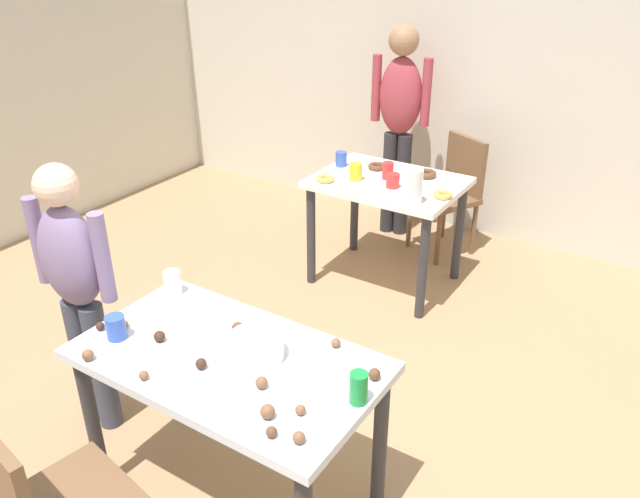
{
  "coord_description": "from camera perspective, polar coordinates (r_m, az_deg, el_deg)",
  "views": [
    {
      "loc": [
        1.31,
        -1.5,
        2.25
      ],
      "look_at": [
        -0.11,
        0.72,
        0.9
      ],
      "focal_mm": 35.76,
      "sensor_mm": 36.0,
      "label": 1
    }
  ],
  "objects": [
    {
      "name": "fork_near",
      "position": [
        2.69,
        -10.42,
        -7.21
      ],
      "size": [
        0.17,
        0.02,
        0.01
      ],
      "primitive_type": "cube",
      "color": "silver",
      "rests_on": "dining_table_near"
    },
    {
      "name": "person_adult_far",
      "position": [
        4.91,
        7.14,
        11.97
      ],
      "size": [
        0.46,
        0.25,
        1.61
      ],
      "color": "#28282D",
      "rests_on": "ground_plane"
    },
    {
      "name": "chair_far_table",
      "position": [
        4.83,
        11.79,
        5.37
      ],
      "size": [
        0.54,
        0.54,
        0.87
      ],
      "color": "brown",
      "rests_on": "ground_plane"
    },
    {
      "name": "cake_ball_1",
      "position": [
        2.79,
        -19.07,
        -6.55
      ],
      "size": [
        0.04,
        0.04,
        0.04
      ],
      "primitive_type": "sphere",
      "color": "#3D2319",
      "rests_on": "dining_table_near"
    },
    {
      "name": "cake_ball_6",
      "position": [
        2.47,
        -10.6,
        -10.06
      ],
      "size": [
        0.04,
        0.04,
        0.04
      ],
      "primitive_type": "sphere",
      "color": "#3D2319",
      "rests_on": "dining_table_near"
    },
    {
      "name": "cake_ball_4",
      "position": [
        2.39,
        4.9,
        -11.1
      ],
      "size": [
        0.05,
        0.05,
        0.05
      ],
      "primitive_type": "sphere",
      "color": "brown",
      "rests_on": "dining_table_near"
    },
    {
      "name": "cup_far_0",
      "position": [
        4.42,
        1.9,
        8.06
      ],
      "size": [
        0.08,
        0.08,
        0.1
      ],
      "primitive_type": "cylinder",
      "color": "#3351B2",
      "rests_on": "dining_table_far"
    },
    {
      "name": "cup_far_3",
      "position": [
        4.17,
        3.21,
        6.9
      ],
      "size": [
        0.08,
        0.08,
        0.11
      ],
      "primitive_type": "cylinder",
      "color": "yellow",
      "rests_on": "dining_table_far"
    },
    {
      "name": "cake_ball_10",
      "position": [
        2.35,
        -5.25,
        -11.81
      ],
      "size": [
        0.05,
        0.05,
        0.05
      ],
      "primitive_type": "sphere",
      "color": "brown",
      "rests_on": "dining_table_near"
    },
    {
      "name": "cake_ball_2",
      "position": [
        2.47,
        -15.5,
        -10.84
      ],
      "size": [
        0.04,
        0.04,
        0.04
      ],
      "primitive_type": "sphere",
      "color": "brown",
      "rests_on": "dining_table_near"
    },
    {
      "name": "dining_table_near",
      "position": [
        2.6,
        -8.14,
        -11.43
      ],
      "size": [
        1.2,
        0.68,
        0.75
      ],
      "color": "silver",
      "rests_on": "ground_plane"
    },
    {
      "name": "dining_table_far",
      "position": [
        4.25,
        6.05,
        4.62
      ],
      "size": [
        0.94,
        0.71,
        0.75
      ],
      "color": "white",
      "rests_on": "ground_plane"
    },
    {
      "name": "cake_ball_8",
      "position": [
        2.65,
        -14.17,
        -7.59
      ],
      "size": [
        0.05,
        0.05,
        0.05
      ],
      "primitive_type": "sphere",
      "color": "#3D2319",
      "rests_on": "dining_table_near"
    },
    {
      "name": "donut_far_2",
      "position": [
        3.97,
        10.92,
        4.78
      ],
      "size": [
        0.12,
        0.12,
        0.03
      ],
      "primitive_type": "torus",
      "color": "gold",
      "rests_on": "dining_table_far"
    },
    {
      "name": "cup_far_1",
      "position": [
        4.07,
        6.53,
        6.1
      ],
      "size": [
        0.09,
        0.09,
        0.09
      ],
      "primitive_type": "cylinder",
      "color": "red",
      "rests_on": "dining_table_far"
    },
    {
      "name": "pitcher_far",
      "position": [
        3.82,
        8.29,
        5.56
      ],
      "size": [
        0.12,
        0.12,
        0.21
      ],
      "primitive_type": "cylinder",
      "color": "white",
      "rests_on": "dining_table_far"
    },
    {
      "name": "cup_near_0",
      "position": [
        2.71,
        -17.8,
        -6.69
      ],
      "size": [
        0.08,
        0.08,
        0.1
      ],
      "primitive_type": "cylinder",
      "color": "#3351B2",
      "rests_on": "dining_table_near"
    },
    {
      "name": "person_girl_near",
      "position": [
        3.08,
        -20.98,
        -2.72
      ],
      "size": [
        0.45,
        0.23,
        1.37
      ],
      "color": "#383D4C",
      "rests_on": "ground_plane"
    },
    {
      "name": "cake_ball_11",
      "position": [
        2.77,
        -17.12,
        -6.46
      ],
      "size": [
        0.04,
        0.04,
        0.04
      ],
      "primitive_type": "sphere",
      "color": "brown",
      "rests_on": "dining_table_near"
    },
    {
      "name": "cake_ball_9",
      "position": [
        2.17,
        -4.36,
        -16.02
      ],
      "size": [
        0.04,
        0.04,
        0.04
      ],
      "primitive_type": "sphere",
      "color": "brown",
      "rests_on": "dining_table_near"
    },
    {
      "name": "cake_ball_7",
      "position": [
        2.24,
        -1.77,
        -14.19
      ],
      "size": [
        0.04,
        0.04,
        0.04
      ],
      "primitive_type": "sphere",
      "color": "brown",
      "rests_on": "dining_table_near"
    },
    {
      "name": "wall_back",
      "position": [
        4.97,
        17.31,
        15.04
      ],
      "size": [
        6.4,
        0.1,
        2.6
      ],
      "primitive_type": "cube",
      "color": "beige",
      "rests_on": "ground_plane"
    },
    {
      "name": "cup_far_2",
      "position": [
        4.21,
        6.09,
        6.99
      ],
      "size": [
        0.07,
        0.07,
        0.11
      ],
      "primitive_type": "cylinder",
      "color": "red",
      "rests_on": "dining_table_far"
    },
    {
      "name": "cake_ball_5",
      "position": [
        2.64,
        -7.36,
        -7.05
      ],
      "size": [
        0.05,
        0.05,
        0.05
      ],
      "primitive_type": "sphere",
      "color": "brown",
      "rests_on": "dining_table_near"
    },
    {
      "name": "cup_near_1",
      "position": [
        2.95,
        -13.06,
        -2.95
      ],
      "size": [
        0.08,
        0.08,
        0.11
      ],
      "primitive_type": "cylinder",
      "color": "white",
      "rests_on": "dining_table_near"
    },
    {
      "name": "cake_ball_3",
      "position": [
        2.14,
        -1.9,
        -16.52
      ],
      "size": [
        0.04,
        0.04,
        0.04
      ],
      "primitive_type": "sphere",
      "color": "brown",
      "rests_on": "dining_table_near"
    },
    {
      "name": "cake_ball_0",
      "position": [
        2.63,
        -20.06,
        -8.91
      ],
      "size": [
        0.05,
        0.05,
        0.05
      ],
      "primitive_type": "sphere",
      "color": "brown",
      "rests_on": "dining_table_near"
    },
    {
      "name": "donut_far_3",
      "position": [
        4.29,
        9.49,
        6.66
      ],
      "size": [
        0.14,
        0.14,
        0.04
      ],
      "primitive_type": "torus",
      "color": "brown",
      "rests_on": "dining_table_far"
    },
    {
      "name": "donut_far_0",
      "position": [
        4.15,
        0.47,
        6.31
      ],
      "size": [
        0.12,
        0.12,
        0.04
      ],
      "primitive_type": "torus",
      "color": "gold",
      "rests_on": "dining_table_far"
    },
    {
      "name": "mixing_bowl",
      "position": [
        2.49,
        -5.79,
        -8.73
      ],
      "size": [
        0.22,
        0.22,
        0.09
      ],
      "primitive_type": "cylinder",
      "color": "white",
      "rests_on": "dining_table_near"
    },
    {
      "name": "cake_ball_12",
      "position": [
        2.55,
        1.43,
        -8.39
      ],
      "size": [
        0.04,
        0.04,
        0.04
      ],
      "primitive_type": "sphere",
      "color": "brown",
      "rests_on": "dining_table_near"
    },
    {
      "name": "soda_can",
      "position": [
        2.27,
        3.47,
        -12.3
      ],
      "size": [
        0.07,
        0.07,
        0.12
      ],
      "primitive_type": "cylinder",
      "color": "#198438",
      "rests_on": "dining_table_near"
    },
    {
      "name": "donut_far_1",
      "position": [
        4.39,
        5.11,
        7.37
      ],
      "size": [
        0.12,
        0.12,
        0.04
      ],
      "primitive_type": "torus",
      "color": "brown",
      "rests_on": "dining_table_far"
    },
    {
      "name": "cake_ball_13",
      "position": [
        2.23,
        -4.72,
        -14.3
      ],
      "size": [
        0.05,
        0.05,
        0.05
      ],
      "primitive_type": "sphere",
      "color": "brown",
      "rests_on": "dining_table_near"
    }
  ]
}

